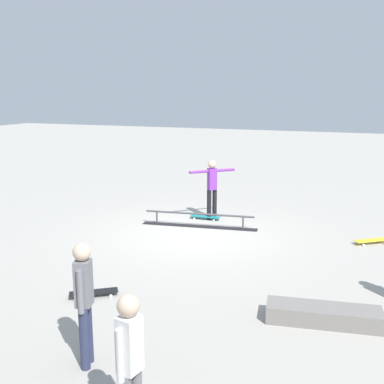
{
  "coord_description": "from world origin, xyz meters",
  "views": [
    {
      "loc": [
        -3.8,
        10.06,
        3.39
      ],
      "look_at": [
        0.1,
        -0.14,
        1.0
      ],
      "focal_mm": 43.77,
      "sensor_mm": 36.0,
      "label": 1
    }
  ],
  "objects": [
    {
      "name": "loose_skateboard_yellow",
      "position": [
        -3.99,
        -0.76,
        0.07
      ],
      "size": [
        0.76,
        0.64,
        0.09
      ],
      "rotation": [
        0.0,
        0.0,
        3.78
      ],
      "color": "yellow",
      "rests_on": "ground_plane"
    },
    {
      "name": "skater_main",
      "position": [
        0.03,
        -1.44,
        0.93
      ],
      "size": [
        1.01,
        0.91,
        1.6
      ],
      "rotation": [
        0.0,
        0.0,
        3.87
      ],
      "color": "black",
      "rests_on": "ground_plane"
    },
    {
      "name": "ground_plane",
      "position": [
        0.0,
        0.0,
        0.0
      ],
      "size": [
        60.0,
        60.0,
        0.0
      ],
      "primitive_type": "plane",
      "color": "#ADA89E"
    },
    {
      "name": "bystander_grey_shirt",
      "position": [
        -0.68,
        5.59,
        0.91
      ],
      "size": [
        0.24,
        0.37,
        1.61
      ],
      "rotation": [
        0.0,
        0.0,
        5.02
      ],
      "color": "#2D3351",
      "rests_on": "ground_plane"
    },
    {
      "name": "bystander_white_shirt",
      "position": [
        -1.84,
        6.58,
        0.88
      ],
      "size": [
        0.22,
        0.36,
        1.56
      ],
      "rotation": [
        0.0,
        0.0,
        1.37
      ],
      "color": "slate",
      "rests_on": "ground_plane"
    },
    {
      "name": "grind_rail",
      "position": [
        0.1,
        -0.64,
        0.15
      ],
      "size": [
        2.95,
        0.64,
        0.36
      ],
      "rotation": [
        0.0,
        0.0,
        0.14
      ],
      "color": "black",
      "rests_on": "ground_plane"
    },
    {
      "name": "skateboard_main",
      "position": [
        0.18,
        -1.33,
        0.07
      ],
      "size": [
        0.81,
        0.28,
        0.09
      ],
      "rotation": [
        0.0,
        0.0,
        0.03
      ],
      "color": "teal",
      "rests_on": "ground_plane"
    },
    {
      "name": "skate_ledge",
      "position": [
        -3.34,
        3.42,
        0.13
      ],
      "size": [
        1.72,
        0.71,
        0.26
      ],
      "primitive_type": "cube",
      "rotation": [
        0.0,
        0.0,
        0.15
      ],
      "color": "gray",
      "rests_on": "ground_plane"
    },
    {
      "name": "loose_skateboard_black",
      "position": [
        0.34,
        3.85,
        0.07
      ],
      "size": [
        0.77,
        0.62,
        0.09
      ],
      "rotation": [
        0.0,
        0.0,
        0.61
      ],
      "color": "black",
      "rests_on": "ground_plane"
    }
  ]
}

